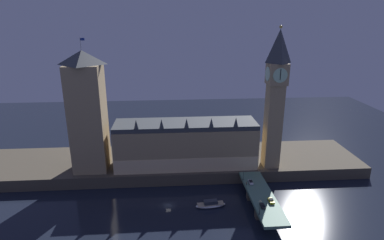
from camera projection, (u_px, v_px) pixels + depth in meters
The scene contains 14 objects.
ground_plane at pixel (168, 206), 150.19m from camera, with size 400.00×400.00×0.00m, color black.
embankment at pixel (168, 163), 186.21m from camera, with size 220.00×42.00×6.35m.
parliament_hall at pixel (186, 144), 174.41m from camera, with size 75.78×20.91×29.27m.
clock_tower at pixel (275, 96), 164.29m from camera, with size 9.95×10.06×74.16m.
victoria_tower at pixel (88, 112), 164.13m from camera, with size 17.30×17.30×68.65m.
bridge at pixel (261, 198), 146.95m from camera, with size 11.04×46.00×6.72m.
car_northbound_lead at pixel (251, 182), 156.37m from camera, with size 1.93×4.38×1.47m.
car_northbound_trail at pixel (263, 206), 136.93m from camera, with size 1.84×3.84×1.43m.
car_southbound_lead at pixel (271, 201), 140.48m from camera, with size 2.11×4.13×1.57m.
pedestrian_near_rail at pixel (260, 211), 132.83m from camera, with size 0.38×0.38×1.81m.
pedestrian_far_rail at pixel (246, 183), 154.74m from camera, with size 0.38×0.38×1.68m.
street_lamp_near at pixel (260, 205), 130.76m from camera, with size 1.34×0.60×6.79m.
street_lamp_far at pixel (243, 173), 158.86m from camera, with size 1.34×0.60×5.92m.
boat_upstream at pixel (211, 204), 148.96m from camera, with size 14.40×5.74×3.27m.
Camera 1 is at (1.34, -130.99, 84.46)m, focal length 30.00 mm.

